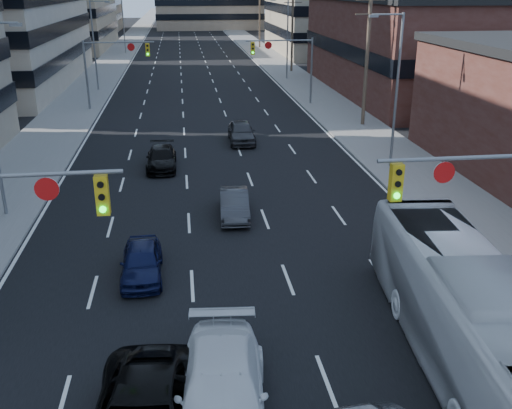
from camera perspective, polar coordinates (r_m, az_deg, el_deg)
name	(u,v)px	position (r m, az deg, el deg)	size (l,w,h in m)	color
road_surface	(187,33)	(137.17, -6.93, 16.62)	(18.00, 300.00, 0.02)	black
sidewalk_left	(136,34)	(137.49, -11.93, 16.37)	(5.00, 300.00, 0.15)	slate
sidewalk_right	(237,33)	(137.80, -1.94, 16.80)	(5.00, 300.00, 0.15)	slate
office_left_far	(46,0)	(109.06, -20.26, 18.64)	(20.00, 30.00, 16.00)	gray
storefront_right_mid	(436,47)	(62.65, 17.57, 14.76)	(20.00, 30.00, 9.00)	#472119
office_right_far	(345,7)	(98.55, 8.86, 18.90)	(22.00, 28.00, 14.00)	gray
bg_block_right	(324,5)	(140.96, 6.84, 19.18)	(22.00, 22.00, 12.00)	gray
signal_near_right	(502,204)	(18.48, 23.36, 0.07)	(6.59, 0.33, 6.00)	slate
signal_far_left	(112,60)	(52.44, -14.18, 13.80)	(6.09, 0.33, 6.00)	slate
signal_far_right	(287,58)	(52.98, 3.09, 14.46)	(6.09, 0.33, 6.00)	slate
utility_pole_block	(367,51)	(45.25, 11.08, 14.85)	(2.20, 0.28, 11.00)	#4C3D2D
utility_pole_midblock	(292,25)	(74.25, 3.66, 17.49)	(2.20, 0.28, 11.00)	#4C3D2D
utility_pole_distant	(260,14)	(103.82, 0.37, 18.55)	(2.20, 0.28, 11.00)	#4C3D2D
streetlight_left_mid	(95,41)	(62.57, -15.78, 15.44)	(2.03, 0.22, 9.00)	slate
streetlight_left_far	(124,21)	(97.28, -13.04, 17.45)	(2.03, 0.22, 9.00)	slate
streetlight_right_near	(395,85)	(34.44, 13.69, 11.57)	(2.03, 0.22, 9.00)	slate
streetlight_right_far	(286,35)	(68.08, 3.03, 16.57)	(2.03, 0.22, 9.00)	slate
white_van	(222,392)	(15.18, -3.45, -18.18)	(2.29, 5.63, 1.63)	silver
transit_bus	(466,311)	(17.79, 20.28, -9.93)	(2.75, 11.76, 3.28)	silver
sedan_blue	(142,261)	(22.09, -11.37, -5.60)	(1.53, 3.80, 1.29)	#0C1133
sedan_grey_center	(234,204)	(27.23, -2.19, 0.04)	(1.35, 3.86, 1.27)	#333335
sedan_black_far	(162,158)	(35.01, -9.43, 4.59)	(1.76, 4.34, 1.26)	black
sedan_grey_right	(241,132)	(40.44, -1.48, 7.28)	(1.78, 4.42, 1.50)	#323235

